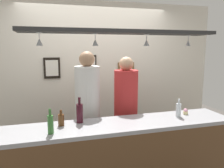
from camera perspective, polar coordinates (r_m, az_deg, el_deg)
back_wall at (r=3.94m, az=-4.03°, el=1.56°), size 4.40×0.06×2.60m
bar_counter at (r=2.64m, az=3.78°, el=-17.15°), size 2.70×0.55×0.96m
overhead_glass_rack at (r=2.56m, az=2.54°, el=13.07°), size 2.20×0.36×0.04m
hanging_wineglass_far_left at (r=2.42m, az=-17.95°, el=10.21°), size 0.07×0.07×0.13m
hanging_wineglass_left at (r=2.52m, az=-4.28°, el=10.57°), size 0.07×0.07×0.13m
hanging_wineglass_center_left at (r=2.68m, az=8.74°, el=10.41°), size 0.07×0.07×0.13m
hanging_wineglass_center at (r=3.01m, az=18.74°, el=9.90°), size 0.07×0.07×0.13m
person_left_white_patterned_shirt at (r=3.11m, az=-6.20°, el=-4.73°), size 0.34×0.34×1.78m
person_right_red_shirt at (r=3.26m, az=3.53°, el=-4.97°), size 0.34×0.34×1.70m
bottle_beer_brown_stubby at (r=2.60m, az=-12.79°, el=-8.79°), size 0.07×0.07×0.18m
bottle_soda_clear at (r=2.96m, az=16.51°, el=-6.25°), size 0.06×0.06×0.23m
bottle_beer_green_import at (r=2.38m, az=-15.34°, el=-9.73°), size 0.06×0.06×0.26m
bottle_wine_dark_red at (r=2.65m, az=-8.21°, el=-7.23°), size 0.08×0.08×0.30m
cupcake at (r=3.11m, az=18.17°, el=-6.68°), size 0.06×0.06×0.08m
picture_frame_lower_pair at (r=4.03m, az=3.57°, el=4.22°), size 0.30×0.02×0.18m
picture_frame_caricature at (r=3.79m, az=-14.99°, el=3.93°), size 0.26×0.02×0.34m
picture_frame_crest at (r=3.85m, az=-5.33°, el=5.40°), size 0.18×0.02×0.26m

